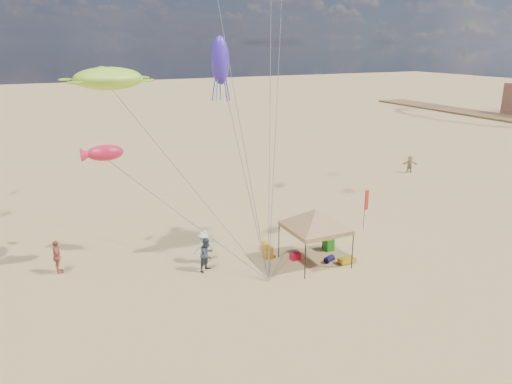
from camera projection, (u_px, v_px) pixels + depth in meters
ground at (282, 284)px, 24.25m from camera, size 280.00×280.00×0.00m
canopy_tent at (316, 211)px, 25.70m from camera, size 5.88×5.88×3.62m
feather_flag at (366, 202)px, 30.92m from camera, size 0.39×0.16×2.66m
cooler_red at (295, 256)px, 26.89m from camera, size 0.54×0.38×0.38m
cooler_blue at (331, 233)px, 30.24m from camera, size 0.54×0.38×0.38m
bag_navy at (329, 259)px, 26.60m from camera, size 0.69×0.54×0.36m
bag_orange at (265, 246)px, 28.34m from camera, size 0.54×0.69×0.36m
chair_green at (329, 245)px, 28.08m from camera, size 0.50×0.50×0.70m
chair_yellow at (268, 252)px, 27.02m from camera, size 0.50×0.50×0.70m
crate_grey at (342, 261)px, 26.48m from camera, size 0.34×0.30×0.28m
beach_cart at (347, 260)px, 26.43m from camera, size 0.90×0.50×0.24m
person_near_a at (314, 225)px, 29.90m from camera, size 0.68×0.60×1.56m
person_near_b at (207, 254)px, 25.39m from camera, size 1.13×1.07×1.85m
person_near_c at (204, 247)px, 26.37m from camera, size 1.25×0.81×1.82m
person_far_a at (57, 257)px, 25.12m from camera, size 0.52×1.11×1.85m
person_far_c at (410, 164)px, 44.72m from camera, size 1.53×1.13×1.60m
turtle_kite at (108, 79)px, 23.16m from camera, size 3.36×2.72×1.10m
fish_kite at (105, 153)px, 24.26m from camera, size 1.99×1.34×0.81m
squid_kite at (220, 60)px, 23.99m from camera, size 1.04×1.04×2.38m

